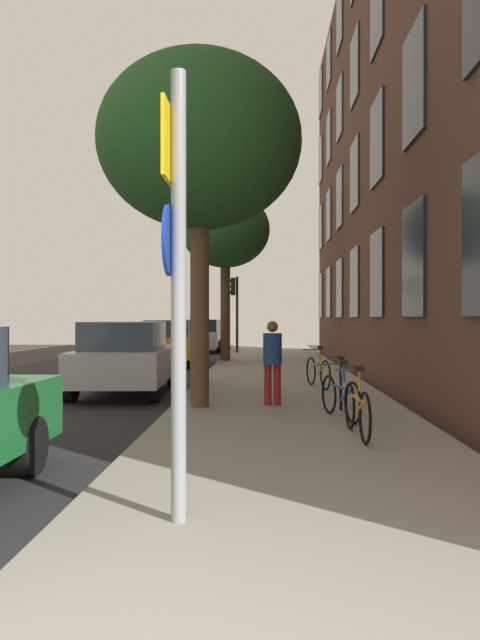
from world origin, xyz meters
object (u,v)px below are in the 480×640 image
at_px(tree_near, 200,143).
at_px(traffic_light, 235,300).
at_px(bicycle_1, 340,396).
at_px(pedestrian_0, 272,357).
at_px(tree_far, 225,231).
at_px(car_3, 204,335).
at_px(car_2, 170,342).
at_px(bicycle_2, 341,386).
at_px(bicycle_3, 318,371).
at_px(car_1, 126,357).
at_px(sign_post, 176,266).
at_px(bicycle_0, 357,409).

bearing_deg(tree_near, traffic_light, 90.51).
height_order(bicycle_1, pedestrian_0, pedestrian_0).
bearing_deg(tree_far, car_3, 101.64).
bearing_deg(car_2, traffic_light, 71.42).
xyz_separation_m(tree_far, car_2, (-1.92, -0.98, -4.12)).
height_order(bicycle_2, bicycle_3, bicycle_3).
bearing_deg(car_1, pedestrian_0, -34.92).
xyz_separation_m(sign_post, car_3, (-2.25, 25.29, -1.28)).
relative_size(traffic_light, pedestrian_0, 2.26).
distance_m(tree_near, bicycle_3, 5.81).
relative_size(bicycle_3, car_3, 0.41).
bearing_deg(bicycle_2, sign_post, -108.24).
xyz_separation_m(bicycle_0, car_3, (-4.19, 21.82, 0.35)).
height_order(bicycle_0, bicycle_3, same).
height_order(tree_near, tree_far, tree_near).
bearing_deg(bicycle_1, bicycle_2, 82.71).
distance_m(traffic_light, tree_near, 17.04).
distance_m(tree_far, pedestrian_0, 12.32).
bearing_deg(car_1, tree_near, -52.39).
relative_size(tree_near, bicycle_0, 3.72).
relative_size(bicycle_0, car_3, 0.41).
height_order(sign_post, bicycle_3, sign_post).
distance_m(bicycle_2, bicycle_3, 2.80).
bearing_deg(bicycle_0, bicycle_1, 91.57).
height_order(car_1, car_2, same).
xyz_separation_m(sign_post, tree_near, (-0.46, 6.15, 2.73)).
bearing_deg(bicycle_1, car_2, 110.72).
xyz_separation_m(car_2, car_3, (0.41, 8.34, -0.00)).
distance_m(car_1, car_2, 8.33).
bearing_deg(bicycle_3, bicycle_2, -86.85).
bearing_deg(tree_far, bicycle_2, -76.29).
height_order(tree_far, car_3, tree_far).
xyz_separation_m(bicycle_2, car_2, (-4.75, 10.60, 0.37)).
bearing_deg(bicycle_0, bicycle_3, 90.07).
height_order(bicycle_3, car_3, car_3).
xyz_separation_m(traffic_light, bicycle_2, (2.70, -16.68, -2.04)).
bearing_deg(pedestrian_0, tree_near, -170.28).
relative_size(sign_post, car_2, 0.78).
distance_m(car_2, car_3, 8.35).
bearing_deg(bicycle_2, tree_far, 103.71).
distance_m(tree_far, bicycle_0, 15.38).
distance_m(pedestrian_0, car_1, 3.93).
bearing_deg(traffic_light, car_1, -96.93).
height_order(car_2, car_3, same).
bearing_deg(tree_far, car_1, -99.94).
distance_m(bicycle_0, car_1, 6.73).
bearing_deg(tree_near, bicycle_0, -48.15).
relative_size(sign_post, bicycle_1, 2.17).
bearing_deg(bicycle_2, car_3, 102.91).
distance_m(traffic_light, bicycle_1, 18.42).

